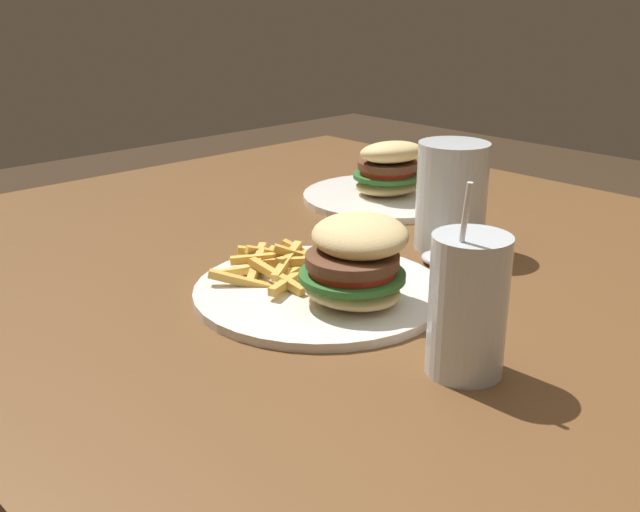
# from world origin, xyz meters

# --- Properties ---
(dining_table) EXTENTS (1.42, 1.06, 0.72)m
(dining_table) POSITION_xyz_m (0.00, 0.00, 0.61)
(dining_table) COLOR brown
(dining_table) RESTS_ON ground_plane
(meal_plate_near) EXTENTS (0.28, 0.28, 0.11)m
(meal_plate_near) POSITION_xyz_m (-0.01, -0.13, 0.75)
(meal_plate_near) COLOR white
(meal_plate_near) RESTS_ON dining_table
(beer_glass) EXTENTS (0.09, 0.09, 0.14)m
(beer_glass) POSITION_xyz_m (-0.03, 0.11, 0.79)
(beer_glass) COLOR silver
(beer_glass) RESTS_ON dining_table
(juice_glass) EXTENTS (0.07, 0.07, 0.18)m
(juice_glass) POSITION_xyz_m (0.19, -0.15, 0.78)
(juice_glass) COLOR silver
(juice_glass) RESTS_ON dining_table
(spoon) EXTENTS (0.15, 0.10, 0.01)m
(spoon) POSITION_xyz_m (0.01, 0.04, 0.73)
(spoon) COLOR silver
(spoon) RESTS_ON dining_table
(meal_plate_far) EXTENTS (0.27, 0.27, 0.10)m
(meal_plate_far) POSITION_xyz_m (-0.24, 0.22, 0.75)
(meal_plate_far) COLOR white
(meal_plate_far) RESTS_ON dining_table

